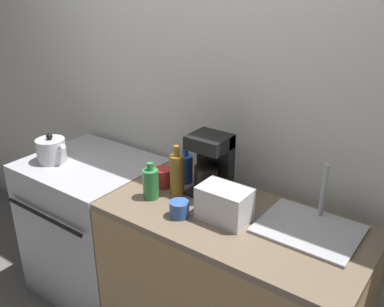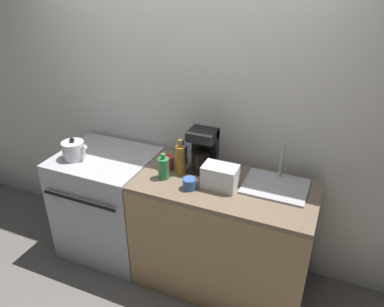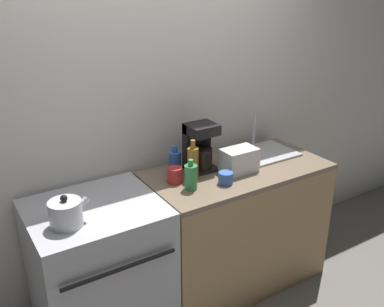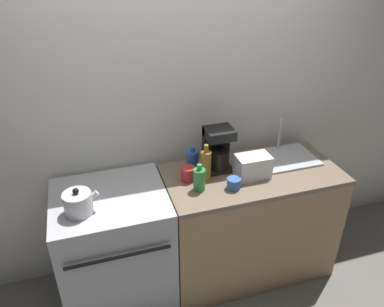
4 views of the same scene
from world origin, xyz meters
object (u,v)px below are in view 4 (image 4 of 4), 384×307
object	(u,v)px
kettle	(78,203)
cup_blue	(234,183)
coffee_maker	(218,148)
toaster	(253,166)
cup_red	(188,174)
bottle_amber	(206,165)
stove	(115,247)
bottle_blue	(193,160)
bottle_green	(199,179)

from	to	relation	value
kettle	cup_blue	bearing A→B (deg)	-2.33
kettle	coffee_maker	xyz separation A→B (m)	(1.01, 0.25, 0.10)
toaster	cup_red	world-z (taller)	toaster
kettle	bottle_amber	distance (m)	0.89
cup_red	coffee_maker	bearing A→B (deg)	20.45
toaster	coffee_maker	xyz separation A→B (m)	(-0.20, 0.18, 0.09)
toaster	cup_red	bearing A→B (deg)	168.91
stove	cup_red	xyz separation A→B (m)	(0.56, 0.03, 0.51)
bottle_amber	bottle_blue	xyz separation A→B (m)	(-0.05, 0.14, -0.03)
cup_blue	bottle_amber	bearing A→B (deg)	130.91
stove	bottle_blue	xyz separation A→B (m)	(0.63, 0.15, 0.54)
bottle_blue	cup_red	xyz separation A→B (m)	(-0.07, -0.12, -0.03)
cup_red	cup_blue	distance (m)	0.33
coffee_maker	bottle_green	size ratio (longest dim) A/B	1.66
bottle_blue	cup_red	distance (m)	0.14
cup_red	cup_blue	xyz separation A→B (m)	(0.27, -0.19, -0.01)
toaster	cup_blue	size ratio (longest dim) A/B	2.55
kettle	bottle_green	size ratio (longest dim) A/B	1.12
bottle_amber	bottle_blue	world-z (taller)	bottle_amber
toaster	bottle_blue	xyz separation A→B (m)	(-0.38, 0.21, -0.00)
kettle	toaster	xyz separation A→B (m)	(1.21, 0.06, 0.01)
kettle	bottle_green	xyz separation A→B (m)	(0.79, 0.02, 0.01)
bottle_blue	stove	bearing A→B (deg)	-166.73
kettle	bottle_blue	distance (m)	0.87
stove	bottle_blue	size ratio (longest dim) A/B	4.78
bottle_green	cup_red	distance (m)	0.14
stove	cup_blue	distance (m)	0.98
coffee_maker	bottle_amber	world-z (taller)	coffee_maker
bottle_blue	cup_blue	xyz separation A→B (m)	(0.20, -0.31, -0.04)
toaster	bottle_blue	distance (m)	0.44
coffee_maker	bottle_blue	world-z (taller)	coffee_maker
bottle_blue	cup_blue	world-z (taller)	bottle_blue
bottle_blue	bottle_green	bearing A→B (deg)	-97.14
kettle	bottle_amber	bearing A→B (deg)	8.15
bottle_amber	cup_blue	distance (m)	0.23
stove	bottle_amber	world-z (taller)	bottle_amber
coffee_maker	kettle	bearing A→B (deg)	-166.30
toaster	bottle_green	size ratio (longest dim) A/B	1.22
bottle_amber	kettle	bearing A→B (deg)	-171.85
bottle_amber	bottle_green	world-z (taller)	bottle_amber
toaster	cup_red	distance (m)	0.46
cup_blue	bottle_blue	bearing A→B (deg)	122.51
bottle_green	cup_blue	distance (m)	0.24
bottle_amber	cup_red	bearing A→B (deg)	168.19
stove	bottle_green	distance (m)	0.82
bottle_amber	bottle_blue	bearing A→B (deg)	110.27
stove	coffee_maker	xyz separation A→B (m)	(0.82, 0.13, 0.63)
cup_blue	cup_red	bearing A→B (deg)	144.18
stove	coffee_maker	size ratio (longest dim) A/B	2.84
kettle	bottle_green	distance (m)	0.79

